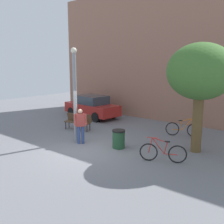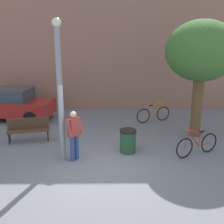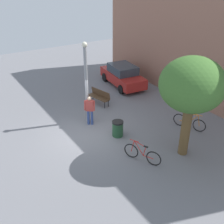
{
  "view_description": "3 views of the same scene",
  "coord_description": "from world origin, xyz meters",
  "px_view_note": "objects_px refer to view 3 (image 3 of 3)",
  "views": [
    {
      "loc": [
        7.7,
        -7.61,
        3.77
      ],
      "look_at": [
        0.11,
        1.83,
        1.47
      ],
      "focal_mm": 41.27,
      "sensor_mm": 36.0,
      "label": 1
    },
    {
      "loc": [
        0.28,
        -7.65,
        3.89
      ],
      "look_at": [
        0.39,
        1.46,
        1.42
      ],
      "focal_mm": 43.51,
      "sensor_mm": 36.0,
      "label": 2
    },
    {
      "loc": [
        10.86,
        -5.48,
        7.65
      ],
      "look_at": [
        0.68,
        1.09,
        1.31
      ],
      "focal_mm": 43.81,
      "sensor_mm": 36.0,
      "label": 3
    }
  ],
  "objects_px": {
    "bicycle_red": "(142,154)",
    "bicycle_orange": "(189,122)",
    "lamppost": "(86,81)",
    "trash_bin": "(118,129)",
    "park_bench": "(99,96)",
    "parked_car_red": "(123,75)",
    "person_by_lamppost": "(90,109)",
    "plaza_tree": "(192,86)"
  },
  "relations": [
    {
      "from": "lamppost",
      "to": "bicycle_red",
      "type": "xyz_separation_m",
      "value": [
        4.54,
        0.28,
        -2.05
      ]
    },
    {
      "from": "lamppost",
      "to": "trash_bin",
      "type": "bearing_deg",
      "value": 14.13
    },
    {
      "from": "lamppost",
      "to": "trash_bin",
      "type": "height_order",
      "value": "lamppost"
    },
    {
      "from": "bicycle_orange",
      "to": "parked_car_red",
      "type": "relative_size",
      "value": 0.39
    },
    {
      "from": "person_by_lamppost",
      "to": "park_bench",
      "type": "xyz_separation_m",
      "value": [
        -2.01,
        1.78,
        -0.42
      ]
    },
    {
      "from": "park_bench",
      "to": "bicycle_orange",
      "type": "bearing_deg",
      "value": 25.04
    },
    {
      "from": "trash_bin",
      "to": "person_by_lamppost",
      "type": "bearing_deg",
      "value": -161.01
    },
    {
      "from": "plaza_tree",
      "to": "parked_car_red",
      "type": "bearing_deg",
      "value": 163.81
    },
    {
      "from": "bicycle_red",
      "to": "trash_bin",
      "type": "xyz_separation_m",
      "value": [
        -2.35,
        0.27,
        0.04
      ]
    },
    {
      "from": "park_bench",
      "to": "person_by_lamppost",
      "type": "bearing_deg",
      "value": -41.52
    },
    {
      "from": "lamppost",
      "to": "park_bench",
      "type": "bearing_deg",
      "value": 133.24
    },
    {
      "from": "person_by_lamppost",
      "to": "parked_car_red",
      "type": "relative_size",
      "value": 0.38
    },
    {
      "from": "parked_car_red",
      "to": "lamppost",
      "type": "bearing_deg",
      "value": -54.44
    },
    {
      "from": "bicycle_orange",
      "to": "parked_car_red",
      "type": "bearing_deg",
      "value": 175.63
    },
    {
      "from": "plaza_tree",
      "to": "parked_car_red",
      "type": "height_order",
      "value": "plaza_tree"
    },
    {
      "from": "plaza_tree",
      "to": "bicycle_red",
      "type": "relative_size",
      "value": 2.79
    },
    {
      "from": "bicycle_orange",
      "to": "park_bench",
      "type": "bearing_deg",
      "value": -154.96
    },
    {
      "from": "person_by_lamppost",
      "to": "bicycle_red",
      "type": "bearing_deg",
      "value": 4.73
    },
    {
      "from": "bicycle_orange",
      "to": "parked_car_red",
      "type": "xyz_separation_m",
      "value": [
        -7.06,
        0.54,
        0.39
      ]
    },
    {
      "from": "lamppost",
      "to": "bicycle_orange",
      "type": "relative_size",
      "value": 2.65
    },
    {
      "from": "plaza_tree",
      "to": "trash_bin",
      "type": "relative_size",
      "value": 5.52
    },
    {
      "from": "park_bench",
      "to": "trash_bin",
      "type": "height_order",
      "value": "park_bench"
    },
    {
      "from": "park_bench",
      "to": "parked_car_red",
      "type": "xyz_separation_m",
      "value": [
        -1.77,
        3.01,
        0.23
      ]
    },
    {
      "from": "person_by_lamppost",
      "to": "parked_car_red",
      "type": "distance_m",
      "value": 6.1
    },
    {
      "from": "lamppost",
      "to": "trash_bin",
      "type": "distance_m",
      "value": 3.02
    },
    {
      "from": "parked_car_red",
      "to": "trash_bin",
      "type": "relative_size",
      "value": 5.23
    },
    {
      "from": "bicycle_red",
      "to": "trash_bin",
      "type": "height_order",
      "value": "bicycle_red"
    },
    {
      "from": "person_by_lamppost",
      "to": "parked_car_red",
      "type": "xyz_separation_m",
      "value": [
        -3.78,
        4.79,
        -0.19
      ]
    },
    {
      "from": "parked_car_red",
      "to": "plaza_tree",
      "type": "bearing_deg",
      "value": -16.19
    },
    {
      "from": "person_by_lamppost",
      "to": "plaza_tree",
      "type": "bearing_deg",
      "value": 26.38
    },
    {
      "from": "bicycle_orange",
      "to": "person_by_lamppost",
      "type": "bearing_deg",
      "value": -127.67
    },
    {
      "from": "parked_car_red",
      "to": "person_by_lamppost",
      "type": "bearing_deg",
      "value": -51.76
    },
    {
      "from": "trash_bin",
      "to": "park_bench",
      "type": "bearing_deg",
      "value": 163.02
    },
    {
      "from": "park_bench",
      "to": "bicycle_red",
      "type": "bearing_deg",
      "value": -13.13
    },
    {
      "from": "park_bench",
      "to": "parked_car_red",
      "type": "bearing_deg",
      "value": 120.39
    },
    {
      "from": "bicycle_red",
      "to": "bicycle_orange",
      "type": "relative_size",
      "value": 0.98
    },
    {
      "from": "lamppost",
      "to": "person_by_lamppost",
      "type": "height_order",
      "value": "lamppost"
    },
    {
      "from": "lamppost",
      "to": "trash_bin",
      "type": "relative_size",
      "value": 5.37
    },
    {
      "from": "bicycle_red",
      "to": "person_by_lamppost",
      "type": "bearing_deg",
      "value": -175.27
    },
    {
      "from": "bicycle_red",
      "to": "trash_bin",
      "type": "distance_m",
      "value": 2.37
    },
    {
      "from": "park_bench",
      "to": "parked_car_red",
      "type": "distance_m",
      "value": 3.5
    },
    {
      "from": "park_bench",
      "to": "lamppost",
      "type": "bearing_deg",
      "value": -46.76
    }
  ]
}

